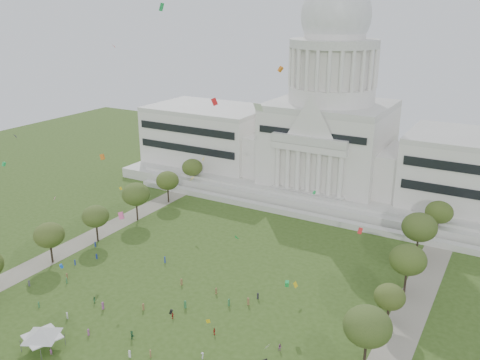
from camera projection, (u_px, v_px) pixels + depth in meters
ground at (135, 346)px, 107.70m from camera, size 400.00×400.00×0.00m
capitol at (329, 134)px, 193.91m from camera, size 160.00×64.50×91.30m
path_left at (79, 243)px, 154.85m from camera, size 8.00×160.00×0.04m
path_right at (398, 339)px, 109.87m from camera, size 8.00×160.00×0.04m
row_tree_l_2 at (49, 235)px, 140.28m from camera, size 8.42×8.42×11.97m
row_tree_r_2 at (368, 326)px, 98.22m from camera, size 9.55×9.55×13.58m
row_tree_l_3 at (96, 216)px, 153.59m from camera, size 8.12×8.12×11.55m
row_tree_r_3 at (390, 297)px, 112.97m from camera, size 7.01×7.01×9.98m
row_tree_l_4 at (136, 194)px, 168.43m from camera, size 9.29×9.29×13.21m
row_tree_r_4 at (408, 260)px, 124.88m from camera, size 9.19×9.19×13.06m
row_tree_l_5 at (167, 181)px, 184.56m from camera, size 8.33×8.33×11.85m
row_tree_r_5 at (420, 227)px, 141.84m from camera, size 9.82×9.82×13.96m
row_tree_l_6 at (192, 167)px, 200.29m from camera, size 8.19×8.19×11.64m
row_tree_r_6 at (439, 212)px, 155.89m from camera, size 8.42×8.42×11.97m
event_tent at (41, 332)px, 105.81m from camera, size 11.69×11.69×5.20m
person_2 at (280, 347)px, 106.03m from camera, size 0.94×0.87×1.65m
person_3 at (202, 356)px, 103.58m from camera, size 0.83×1.13×1.57m
person_4 at (173, 316)px, 117.00m from camera, size 0.58×0.95×1.55m
person_5 at (132, 335)px, 109.81m from camera, size 1.94×1.51×1.97m
person_7 at (51, 352)px, 104.81m from camera, size 0.68×0.65×1.52m
person_8 at (95, 300)px, 123.29m from camera, size 0.96×0.87×1.67m
person_10 at (214, 331)px, 111.23m from camera, size 0.70×1.06×1.67m
distant_crowd at (137, 296)px, 124.96m from camera, size 68.01×40.65×1.93m
kite_swarm at (133, 211)px, 105.55m from camera, size 84.79×99.54×66.14m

